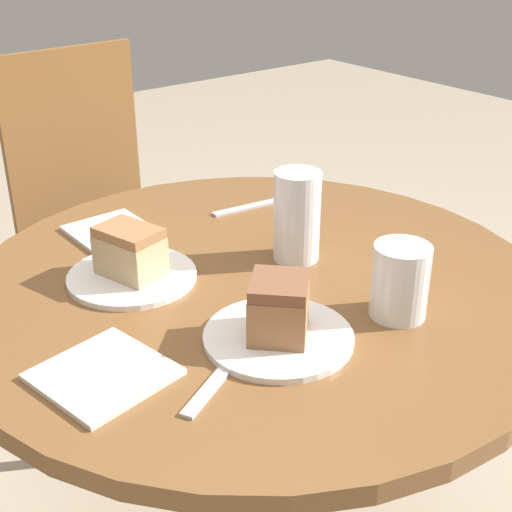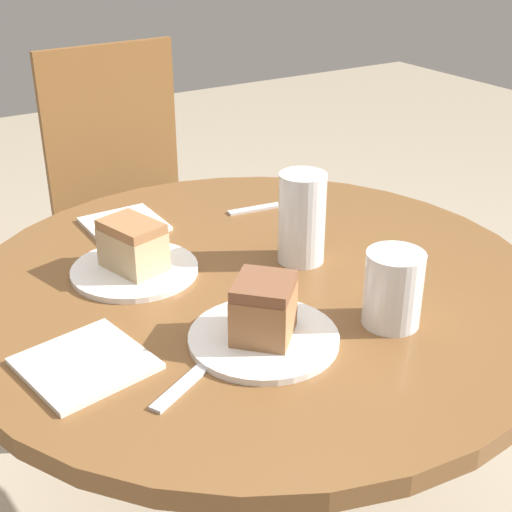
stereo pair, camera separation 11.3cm
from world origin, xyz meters
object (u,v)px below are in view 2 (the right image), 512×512
(plate_near, at_px, (264,338))
(glass_lemonade, at_px, (393,292))
(cake_slice_near, at_px, (264,309))
(glass_water, at_px, (302,222))
(plate_far, at_px, (135,270))
(chair, at_px, (139,225))
(cake_slice_far, at_px, (133,245))

(plate_near, relative_size, glass_lemonade, 1.88)
(cake_slice_near, height_order, glass_water, glass_water)
(plate_far, distance_m, glass_lemonade, 0.42)
(glass_lemonade, height_order, glass_water, glass_water)
(chair, relative_size, plate_near, 4.59)
(plate_near, distance_m, glass_water, 0.27)
(chair, distance_m, plate_near, 1.05)
(plate_near, bearing_deg, cake_slice_far, 104.13)
(cake_slice_far, bearing_deg, cake_slice_near, -75.87)
(chair, bearing_deg, plate_near, -105.49)
(cake_slice_far, height_order, glass_water, glass_water)
(chair, distance_m, plate_far, 0.81)
(plate_far, distance_m, glass_water, 0.29)
(chair, relative_size, glass_lemonade, 8.63)
(plate_far, distance_m, cake_slice_near, 0.30)
(chair, height_order, glass_water, chair)
(chair, relative_size, cake_slice_far, 8.25)
(cake_slice_near, xyz_separation_m, glass_water, (0.19, 0.18, 0.02))
(plate_near, distance_m, plate_far, 0.29)
(cake_slice_near, distance_m, cake_slice_far, 0.29)
(cake_slice_near, bearing_deg, plate_far, 104.13)
(glass_lemonade, bearing_deg, chair, 87.69)
(chair, bearing_deg, plate_far, -115.35)
(chair, height_order, plate_near, chair)
(glass_lemonade, xyz_separation_m, glass_water, (0.01, 0.23, 0.02))
(plate_near, height_order, glass_water, glass_water)
(chair, height_order, cake_slice_far, chair)
(cake_slice_far, height_order, glass_lemonade, glass_lemonade)
(plate_far, bearing_deg, chair, 67.44)
(cake_slice_far, bearing_deg, glass_water, -22.13)
(chair, xyz_separation_m, cake_slice_far, (-0.29, -0.71, 0.30))
(chair, distance_m, cake_slice_far, 0.83)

